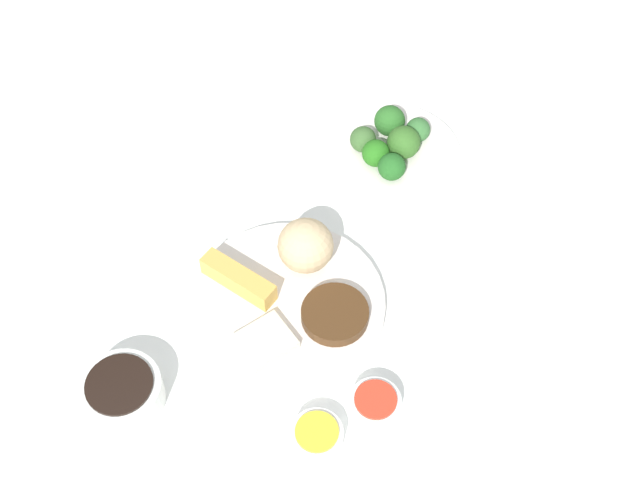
{
  "coord_description": "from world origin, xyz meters",
  "views": [
    {
      "loc": [
        0.6,
        -0.15,
        0.98
      ],
      "look_at": [
        -0.05,
        0.07,
        0.06
      ],
      "focal_mm": 46.71,
      "sensor_mm": 36.0,
      "label": 1
    }
  ],
  "objects": [
    {
      "name": "sauce_ramekin_sweet_and_sour",
      "position": [
        0.19,
        0.06,
        0.03
      ],
      "size": [
        0.06,
        0.06,
        0.02
      ],
      "primitive_type": "cylinder",
      "color": "white",
      "rests_on": "tabletop"
    },
    {
      "name": "soy_sauce_bowl_liquid",
      "position": [
        0.08,
        -0.23,
        0.06
      ],
      "size": [
        0.08,
        0.08,
        0.0
      ],
      "primitive_type": "cylinder",
      "color": "black",
      "rests_on": "soy_sauce_bowl"
    },
    {
      "name": "broccoli_plate",
      "position": [
        -0.19,
        0.23,
        0.03
      ],
      "size": [
        0.22,
        0.22,
        0.01
      ],
      "primitive_type": "cylinder",
      "color": "white",
      "rests_on": "tabletop"
    },
    {
      "name": "soy_sauce_bowl",
      "position": [
        0.08,
        -0.23,
        0.04
      ],
      "size": [
        0.1,
        0.1,
        0.04
      ],
      "primitive_type": "cylinder",
      "color": "white",
      "rests_on": "tabletop"
    },
    {
      "name": "rice_scoop",
      "position": [
        -0.04,
        0.05,
        0.07
      ],
      "size": [
        0.08,
        0.08,
        0.08
      ],
      "primitive_type": "sphere",
      "color": "#D3B384",
      "rests_on": "main_plate"
    },
    {
      "name": "broccoli_floret_5",
      "position": [
        -0.21,
        0.19,
        0.05
      ],
      "size": [
        0.04,
        0.04,
        0.04
      ],
      "primitive_type": "sphere",
      "color": "#3B632F",
      "rests_on": "broccoli_plate"
    },
    {
      "name": "broccoli_floret_1",
      "position": [
        -0.15,
        0.22,
        0.05
      ],
      "size": [
        0.04,
        0.04,
        0.04
      ],
      "primitive_type": "sphere",
      "color": "#215E21",
      "rests_on": "broccoli_plate"
    },
    {
      "name": "broccoli_floret_2",
      "position": [
        -0.21,
        0.28,
        0.05
      ],
      "size": [
        0.04,
        0.04,
        0.04
      ],
      "primitive_type": "sphere",
      "color": "#356B34",
      "rests_on": "broccoli_plate"
    },
    {
      "name": "stir_fry_heap",
      "position": [
        0.06,
        0.05,
        0.04
      ],
      "size": [
        0.09,
        0.09,
        0.02
      ],
      "primitive_type": "cylinder",
      "color": "#472B14",
      "rests_on": "main_plate"
    },
    {
      "name": "sauce_ramekin_hot_mustard_liquid",
      "position": [
        0.21,
        -0.02,
        0.05
      ],
      "size": [
        0.05,
        0.05,
        0.0
      ],
      "primitive_type": "cylinder",
      "color": "yellow",
      "rests_on": "sauce_ramekin_hot_mustard"
    },
    {
      "name": "broccoli_floret_4",
      "position": [
        -0.18,
        0.2,
        0.05
      ],
      "size": [
        0.04,
        0.04,
        0.04
      ],
      "primitive_type": "sphere",
      "color": "#266E1A",
      "rests_on": "broccoli_plate"
    },
    {
      "name": "spring_roll",
      "position": [
        -0.03,
        -0.05,
        0.05
      ],
      "size": [
        0.11,
        0.09,
        0.03
      ],
      "primitive_type": "cube",
      "rotation": [
        0.0,
        0.0,
        0.63
      ],
      "color": "gold",
      "rests_on": "main_plate"
    },
    {
      "name": "tabletop",
      "position": [
        0.0,
        0.0,
        0.01
      ],
      "size": [
        2.2,
        2.2,
        0.02
      ],
      "primitive_type": "cube",
      "color": "white",
      "rests_on": "ground"
    },
    {
      "name": "broccoli_floret_0",
      "position": [
        -0.18,
        0.25,
        0.06
      ],
      "size": [
        0.05,
        0.05,
        0.05
      ],
      "primitive_type": "sphere",
      "color": "#346625",
      "rests_on": "broccoli_plate"
    },
    {
      "name": "sauce_ramekin_sweet_and_sour_liquid",
      "position": [
        0.19,
        0.06,
        0.05
      ],
      "size": [
        0.05,
        0.05,
        0.0
      ],
      "primitive_type": "cylinder",
      "color": "red",
      "rests_on": "sauce_ramekin_sweet_and_sour"
    },
    {
      "name": "crab_rangoon_wonton",
      "position": [
        0.07,
        -0.04,
        0.04
      ],
      "size": [
        0.08,
        0.08,
        0.01
      ],
      "primitive_type": "cube",
      "rotation": [
        0.0,
        0.0,
        0.29
      ],
      "color": "beige",
      "rests_on": "main_plate"
    },
    {
      "name": "sauce_ramekin_hot_mustard",
      "position": [
        0.21,
        -0.02,
        0.03
      ],
      "size": [
        0.06,
        0.06,
        0.02
      ],
      "primitive_type": "cylinder",
      "color": "white",
      "rests_on": "tabletop"
    },
    {
      "name": "broccoli_floret_3",
      "position": [
        -0.23,
        0.25,
        0.06
      ],
      "size": [
        0.05,
        0.05,
        0.05
      ],
      "primitive_type": "sphere",
      "color": "#2A6625",
      "rests_on": "broccoli_plate"
    },
    {
      "name": "main_plate",
      "position": [
        0.02,
        0.0,
        0.03
      ],
      "size": [
        0.27,
        0.27,
        0.02
      ],
      "primitive_type": "cylinder",
      "color": "white",
      "rests_on": "tabletop"
    }
  ]
}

